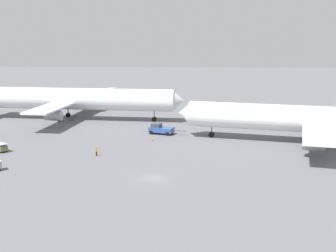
% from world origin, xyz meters
% --- Properties ---
extents(ground_plane, '(600.00, 600.00, 0.00)m').
position_xyz_m(ground_plane, '(0.00, 0.00, 0.00)').
color(ground_plane, slate).
extents(airliner_at_gate_left, '(60.46, 42.84, 17.53)m').
position_xyz_m(airliner_at_gate_left, '(-26.53, 51.53, 5.77)').
color(airliner_at_gate_left, silver).
rests_on(airliner_at_gate_left, ground).
extents(airliner_being_pushed, '(55.61, 42.02, 16.64)m').
position_xyz_m(airliner_being_pushed, '(30.64, 25.92, 5.24)').
color(airliner_being_pushed, white).
rests_on(airliner_being_pushed, ground).
extents(pushback_tug, '(8.90, 4.49, 2.77)m').
position_xyz_m(pushback_tug, '(-1.30, 33.93, 1.17)').
color(pushback_tug, '#2D4C8C').
rests_on(pushback_tug, ground).
extents(gse_baggage_cart_trailing, '(3.12, 2.93, 1.71)m').
position_xyz_m(gse_baggage_cart_trailing, '(-31.49, 15.09, 0.86)').
color(gse_baggage_cart_trailing, '#666B4C').
rests_on(gse_baggage_cart_trailing, ground).
extents(ground_crew_wing_walker_right, '(0.38, 0.45, 1.74)m').
position_xyz_m(ground_crew_wing_walker_right, '(-12.01, 13.19, 0.91)').
color(ground_crew_wing_walker_right, black).
rests_on(ground_crew_wing_walker_right, ground).
extents(traffic_cone_wingtip_port, '(0.44, 0.44, 0.60)m').
position_xyz_m(traffic_cone_wingtip_port, '(-2.71, 26.72, 0.28)').
color(traffic_cone_wingtip_port, orange).
rests_on(traffic_cone_wingtip_port, ground).
extents(jet_bridge, '(6.91, 19.25, 5.82)m').
position_xyz_m(jet_bridge, '(-22.73, 74.49, 4.04)').
color(jet_bridge, '#B7B7BC').
rests_on(jet_bridge, ground).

